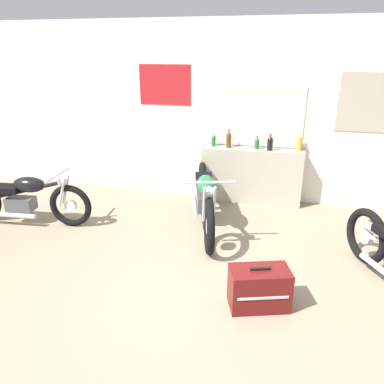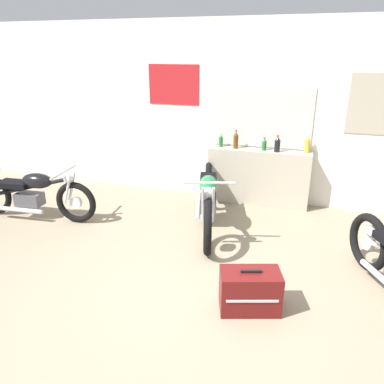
{
  "view_description": "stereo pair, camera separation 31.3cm",
  "coord_description": "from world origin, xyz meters",
  "px_view_note": "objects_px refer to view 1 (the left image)",
  "views": [
    {
      "loc": [
        0.68,
        -2.94,
        2.33
      ],
      "look_at": [
        -0.31,
        1.25,
        0.7
      ],
      "focal_mm": 35.0,
      "sensor_mm": 36.0,
      "label": 1
    },
    {
      "loc": [
        0.99,
        -2.85,
        2.33
      ],
      "look_at": [
        -0.31,
        1.25,
        0.7
      ],
      "focal_mm": 35.0,
      "sensor_mm": 36.0,
      "label": 2
    }
  ],
  "objects_px": {
    "bottle_right_center": "(270,143)",
    "motorcycle_black": "(24,198)",
    "bottle_left_center": "(229,140)",
    "motorcycle_green": "(205,197)",
    "bottle_center": "(257,143)",
    "hard_case_darkred": "(259,288)",
    "bottle_leftmost": "(214,140)",
    "bottle_rightmost": "(299,143)"
  },
  "relations": [
    {
      "from": "hard_case_darkred",
      "to": "motorcycle_black",
      "type": "bearing_deg",
      "value": 161.4
    },
    {
      "from": "motorcycle_black",
      "to": "motorcycle_green",
      "type": "distance_m",
      "value": 2.55
    },
    {
      "from": "motorcycle_black",
      "to": "hard_case_darkred",
      "type": "xyz_separation_m",
      "value": [
        3.37,
        -1.13,
        -0.18
      ]
    },
    {
      "from": "bottle_left_center",
      "to": "bottle_center",
      "type": "bearing_deg",
      "value": 1.4
    },
    {
      "from": "bottle_left_center",
      "to": "bottle_right_center",
      "type": "bearing_deg",
      "value": -2.74
    },
    {
      "from": "bottle_leftmost",
      "to": "hard_case_darkred",
      "type": "bearing_deg",
      "value": -70.76
    },
    {
      "from": "bottle_right_center",
      "to": "motorcycle_black",
      "type": "bearing_deg",
      "value": -155.13
    },
    {
      "from": "bottle_leftmost",
      "to": "motorcycle_black",
      "type": "bearing_deg",
      "value": -146.45
    },
    {
      "from": "motorcycle_green",
      "to": "hard_case_darkred",
      "type": "bearing_deg",
      "value": -62.43
    },
    {
      "from": "bottle_rightmost",
      "to": "bottle_leftmost",
      "type": "bearing_deg",
      "value": -179.35
    },
    {
      "from": "bottle_leftmost",
      "to": "bottle_left_center",
      "type": "height_order",
      "value": "bottle_left_center"
    },
    {
      "from": "motorcycle_black",
      "to": "hard_case_darkred",
      "type": "relative_size",
      "value": 3.13
    },
    {
      "from": "bottle_right_center",
      "to": "motorcycle_green",
      "type": "xyz_separation_m",
      "value": [
        -0.81,
        -1.0,
        -0.58
      ]
    },
    {
      "from": "bottle_left_center",
      "to": "bottle_right_center",
      "type": "height_order",
      "value": "bottle_left_center"
    },
    {
      "from": "bottle_leftmost",
      "to": "motorcycle_green",
      "type": "xyz_separation_m",
      "value": [
        0.09,
        -1.07,
        -0.56
      ]
    },
    {
      "from": "motorcycle_black",
      "to": "hard_case_darkred",
      "type": "height_order",
      "value": "motorcycle_black"
    },
    {
      "from": "bottle_center",
      "to": "hard_case_darkred",
      "type": "relative_size",
      "value": 0.31
    },
    {
      "from": "motorcycle_green",
      "to": "bottle_leftmost",
      "type": "bearing_deg",
      "value": 94.63
    },
    {
      "from": "bottle_center",
      "to": "bottle_right_center",
      "type": "height_order",
      "value": "bottle_right_center"
    },
    {
      "from": "motorcycle_black",
      "to": "motorcycle_green",
      "type": "bearing_deg",
      "value": 11.92
    },
    {
      "from": "bottle_right_center",
      "to": "bottle_rightmost",
      "type": "distance_m",
      "value": 0.44
    },
    {
      "from": "motorcycle_black",
      "to": "bottle_center",
      "type": "bearing_deg",
      "value": 26.89
    },
    {
      "from": "bottle_leftmost",
      "to": "bottle_center",
      "type": "distance_m",
      "value": 0.69
    },
    {
      "from": "bottle_left_center",
      "to": "bottle_center",
      "type": "height_order",
      "value": "bottle_left_center"
    },
    {
      "from": "bottle_leftmost",
      "to": "bottle_rightmost",
      "type": "bearing_deg",
      "value": 0.65
    },
    {
      "from": "bottle_left_center",
      "to": "motorcycle_green",
      "type": "bearing_deg",
      "value": -98.9
    },
    {
      "from": "bottle_right_center",
      "to": "hard_case_darkred",
      "type": "relative_size",
      "value": 0.4
    },
    {
      "from": "bottle_center",
      "to": "hard_case_darkred",
      "type": "xyz_separation_m",
      "value": [
        0.26,
        -2.71,
        -0.77
      ]
    },
    {
      "from": "bottle_center",
      "to": "motorcycle_black",
      "type": "height_order",
      "value": "bottle_center"
    },
    {
      "from": "bottle_leftmost",
      "to": "hard_case_darkred",
      "type": "xyz_separation_m",
      "value": [
        0.95,
        -2.73,
        -0.78
      ]
    },
    {
      "from": "bottle_left_center",
      "to": "motorcycle_black",
      "type": "distance_m",
      "value": 3.15
    },
    {
      "from": "bottle_left_center",
      "to": "hard_case_darkred",
      "type": "bearing_deg",
      "value": -75.34
    },
    {
      "from": "motorcycle_black",
      "to": "motorcycle_green",
      "type": "relative_size",
      "value": 0.91
    },
    {
      "from": "bottle_center",
      "to": "motorcycle_black",
      "type": "xyz_separation_m",
      "value": [
        -3.1,
        -1.57,
        -0.59
      ]
    },
    {
      "from": "bottle_center",
      "to": "bottle_right_center",
      "type": "xyz_separation_m",
      "value": [
        0.2,
        -0.04,
        0.02
      ]
    },
    {
      "from": "bottle_right_center",
      "to": "bottle_rightmost",
      "type": "xyz_separation_m",
      "value": [
        0.43,
        0.08,
        0.01
      ]
    },
    {
      "from": "motorcycle_green",
      "to": "bottle_rightmost",
      "type": "bearing_deg",
      "value": 41.31
    },
    {
      "from": "bottle_right_center",
      "to": "hard_case_darkred",
      "type": "distance_m",
      "value": 2.78
    },
    {
      "from": "bottle_center",
      "to": "motorcycle_black",
      "type": "bearing_deg",
      "value": -153.11
    },
    {
      "from": "hard_case_darkred",
      "to": "bottle_rightmost",
      "type": "bearing_deg",
      "value": 82.33
    },
    {
      "from": "bottle_leftmost",
      "to": "motorcycle_green",
      "type": "height_order",
      "value": "bottle_leftmost"
    },
    {
      "from": "motorcycle_green",
      "to": "motorcycle_black",
      "type": "bearing_deg",
      "value": -168.08
    }
  ]
}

